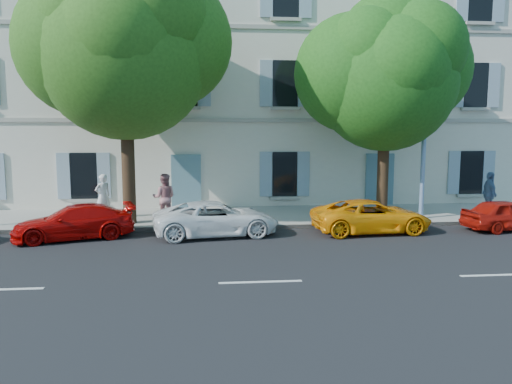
{
  "coord_description": "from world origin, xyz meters",
  "views": [
    {
      "loc": [
        -1.2,
        -15.47,
        3.66
      ],
      "look_at": [
        0.46,
        2.0,
        1.4
      ],
      "focal_mm": 35.0,
      "sensor_mm": 36.0,
      "label": 1
    }
  ],
  "objects": [
    {
      "name": "tree_left",
      "position": [
        -4.14,
        3.14,
        6.25
      ],
      "size": [
        6.12,
        6.12,
        9.48
      ],
      "color": "#3A2819",
      "rests_on": "sidewalk"
    },
    {
      "name": "building",
      "position": [
        0.0,
        10.2,
        6.0
      ],
      "size": [
        28.0,
        7.0,
        12.0
      ],
      "primitive_type": "cube",
      "color": "beige",
      "rests_on": "ground"
    },
    {
      "name": "sidewalk",
      "position": [
        0.0,
        4.45,
        0.07
      ],
      "size": [
        36.0,
        4.5,
        0.15
      ],
      "primitive_type": "cube",
      "color": "#A09E96",
      "rests_on": "ground"
    },
    {
      "name": "car_yellow_supercar",
      "position": [
        4.48,
        1.34,
        0.58
      ],
      "size": [
        4.29,
        2.23,
        1.16
      ],
      "primitive_type": "imported",
      "rotation": [
        0.0,
        0.0,
        1.65
      ],
      "color": "#FE9A0A",
      "rests_on": "ground"
    },
    {
      "name": "pedestrian_a",
      "position": [
        -5.32,
        4.23,
        1.02
      ],
      "size": [
        0.75,
        0.72,
        1.73
      ],
      "primitive_type": "imported",
      "rotation": [
        0.0,
        0.0,
        3.82
      ],
      "color": "silver",
      "rests_on": "sidewalk"
    },
    {
      "name": "kerb",
      "position": [
        0.0,
        2.28,
        0.08
      ],
      "size": [
        36.0,
        0.16,
        0.16
      ],
      "primitive_type": "cube",
      "color": "#9E998E",
      "rests_on": "ground"
    },
    {
      "name": "car_red_hatchback",
      "position": [
        9.49,
        1.25,
        0.56
      ],
      "size": [
        3.46,
        1.78,
        1.13
      ],
      "primitive_type": "imported",
      "rotation": [
        0.0,
        0.0,
        1.71
      ],
      "color": "#AB140A",
      "rests_on": "ground"
    },
    {
      "name": "car_white_coupe",
      "position": [
        -0.96,
        1.32,
        0.59
      ],
      "size": [
        4.49,
        2.54,
        1.18
      ],
      "primitive_type": "imported",
      "rotation": [
        0.0,
        0.0,
        1.71
      ],
      "color": "white",
      "rests_on": "ground"
    },
    {
      "name": "ground",
      "position": [
        0.0,
        0.0,
        0.0
      ],
      "size": [
        90.0,
        90.0,
        0.0
      ],
      "primitive_type": "plane",
      "color": "black"
    },
    {
      "name": "tree_right",
      "position": [
        5.53,
        3.26,
        5.42
      ],
      "size": [
        5.33,
        5.33,
        8.22
      ],
      "color": "#3A2819",
      "rests_on": "sidewalk"
    },
    {
      "name": "car_red_coupe",
      "position": [
        -5.66,
        1.26,
        0.56
      ],
      "size": [
        4.17,
        2.61,
        1.13
      ],
      "primitive_type": "imported",
      "rotation": [
        0.0,
        0.0,
        5.0
      ],
      "color": "#B40705",
      "rests_on": "ground"
    },
    {
      "name": "pedestrian_b",
      "position": [
        -2.88,
        3.31,
        1.06
      ],
      "size": [
        0.9,
        0.71,
        1.81
      ],
      "primitive_type": "imported",
      "rotation": [
        0.0,
        0.0,
        3.11
      ],
      "color": "#AB6D72",
      "rests_on": "sidewalk"
    },
    {
      "name": "pedestrian_c",
      "position": [
        9.91,
        3.2,
        1.04
      ],
      "size": [
        0.55,
        1.09,
        1.79
      ],
      "primitive_type": "imported",
      "rotation": [
        0.0,
        0.0,
        1.46
      ],
      "color": "slate",
      "rests_on": "sidewalk"
    },
    {
      "name": "street_lamp",
      "position": [
        7.04,
        2.86,
        5.06
      ],
      "size": [
        0.31,
        1.85,
        8.67
      ],
      "color": "#7293BF",
      "rests_on": "sidewalk"
    }
  ]
}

